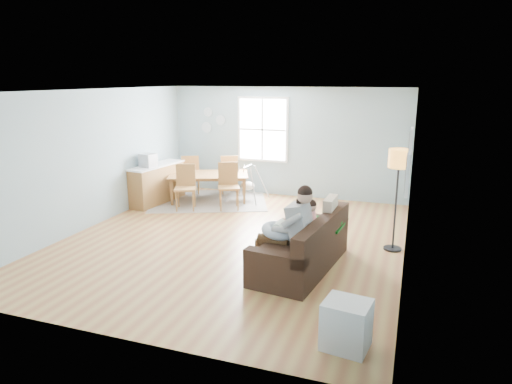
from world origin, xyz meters
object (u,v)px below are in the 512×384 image
at_px(chair_nw, 191,172).
at_px(sofa, 304,250).
at_px(counter, 157,183).
at_px(toddler, 305,220).
at_px(chair_se, 228,182).
at_px(father, 289,227).
at_px(dining_table, 209,188).
at_px(chair_ne, 229,172).
at_px(storage_cube, 346,324).
at_px(baby_swing, 247,185).
at_px(monitor, 148,160).
at_px(floor_lamp, 399,167).
at_px(chair_sw, 186,184).

bearing_deg(chair_nw, sofa, -43.49).
bearing_deg(counter, toddler, -30.52).
bearing_deg(chair_se, father, -53.49).
xyz_separation_m(dining_table, chair_ne, (0.20, 0.80, 0.25)).
bearing_deg(counter, sofa, -32.30).
xyz_separation_m(storage_cube, baby_swing, (-3.19, 5.50, 0.11)).
relative_size(chair_ne, counter, 0.60).
distance_m(chair_nw, monitor, 1.42).
relative_size(dining_table, chair_ne, 1.86).
relative_size(dining_table, counter, 1.11).
relative_size(father, floor_lamp, 0.80).
bearing_deg(toddler, monitor, 152.90).
bearing_deg(floor_lamp, storage_cube, -95.92).
height_order(sofa, storage_cube, sofa).
bearing_deg(floor_lamp, baby_swing, 147.51).
relative_size(storage_cube, monitor, 1.47).
height_order(chair_se, counter, chair_se).
xyz_separation_m(father, dining_table, (-2.96, 3.48, -0.42)).
distance_m(chair_nw, counter, 1.04).
bearing_deg(dining_table, chair_nw, 126.13).
xyz_separation_m(sofa, storage_cube, (0.94, -1.96, -0.03)).
xyz_separation_m(father, chair_se, (-2.26, 3.05, -0.14)).
bearing_deg(father, counter, 143.92).
distance_m(father, counter, 5.03).
bearing_deg(chair_ne, chair_sw, -104.06).
bearing_deg(chair_sw, baby_swing, 46.79).
bearing_deg(floor_lamp, father, -132.52).
distance_m(sofa, chair_nw, 5.28).
distance_m(floor_lamp, chair_nw, 5.68).
relative_size(toddler, dining_table, 0.45).
height_order(sofa, chair_nw, chair_nw).
distance_m(sofa, counter, 5.00).
bearing_deg(chair_se, chair_ne, 111.79).
xyz_separation_m(chair_se, monitor, (-1.82, -0.41, 0.47)).
relative_size(storage_cube, chair_ne, 0.54).
xyz_separation_m(floor_lamp, chair_sw, (-4.60, 1.11, -0.87)).
bearing_deg(monitor, sofa, -29.04).
bearing_deg(monitor, dining_table, 36.72).
xyz_separation_m(floor_lamp, monitor, (-5.52, 1.07, -0.39)).
distance_m(chair_sw, chair_nw, 1.33).
relative_size(dining_table, baby_swing, 2.08).
height_order(toddler, chair_nw, toddler).
distance_m(dining_table, chair_sw, 0.86).
relative_size(floor_lamp, chair_nw, 1.73).
xyz_separation_m(toddler, chair_se, (-2.38, 2.56, -0.12)).
relative_size(father, toddler, 1.65).
relative_size(sofa, floor_lamp, 1.26).
bearing_deg(chair_nw, monitor, -108.46).
relative_size(toddler, floor_lamp, 0.48).
bearing_deg(sofa, toddler, 103.76).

